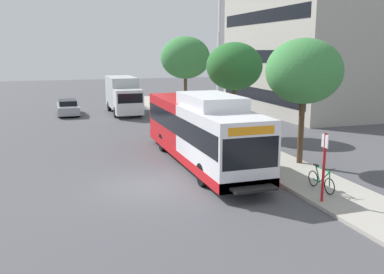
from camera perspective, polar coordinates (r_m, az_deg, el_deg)
ground_plane at (r=25.94m, az=-10.02°, el=-1.32°), size 120.00×120.00×0.00m
sidewalk_curb at (r=25.97m, az=6.11°, el=-1.03°), size 3.00×56.00×0.14m
transit_bus at (r=21.56m, az=1.16°, el=0.86°), size 2.58×12.25×3.65m
bus_stop_sign_pole at (r=16.48m, az=17.15°, el=-3.22°), size 0.10×0.36×2.60m
bicycle_parked at (r=18.04m, az=16.80°, el=-5.51°), size 0.52×1.76×1.02m
street_tree_near_stop at (r=21.50m, az=14.67°, el=8.43°), size 3.69×3.69×6.12m
street_tree_mid_block at (r=28.82m, az=5.64°, el=9.31°), size 3.71×3.71×6.05m
street_tree_far_block at (r=37.38m, az=-0.89°, el=10.50°), size 4.25×4.25×6.69m
parked_car_far_lane at (r=39.56m, az=-16.16°, el=3.79°), size 1.80×4.50×1.33m
box_truck_background at (r=39.31m, az=-9.15°, el=5.64°), size 2.32×7.01×3.25m
lattice_comm_tower at (r=57.39m, az=3.99°, el=17.37°), size 1.10×1.10×34.19m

